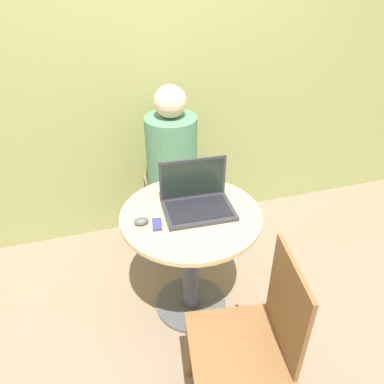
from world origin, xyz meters
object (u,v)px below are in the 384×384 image
laptop (197,200)px  cell_phone (157,224)px  person_seated (171,181)px  chair_empty (252,343)px

laptop → cell_phone: laptop is taller
cell_phone → person_seated: (0.24, 0.72, -0.21)m
laptop → chair_empty: size_ratio=0.41×
laptop → person_seated: size_ratio=0.31×
laptop → chair_empty: bearing=-87.3°
chair_empty → person_seated: size_ratio=0.76×
cell_phone → chair_empty: 0.70m
person_seated → chair_empty: bearing=-88.9°
cell_phone → chair_empty: (0.27, -0.61, -0.24)m
chair_empty → person_seated: person_seated is taller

